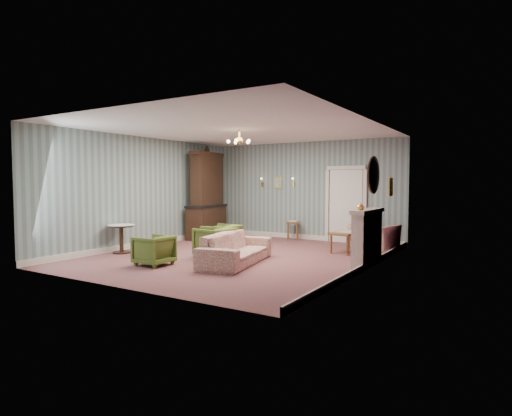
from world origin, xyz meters
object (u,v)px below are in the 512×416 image
Objects in this scene: dresser at (207,193)px; fireplace at (367,238)px; olive_chair_b at (215,241)px; pedestal_table at (121,239)px; olive_chair_a at (154,249)px; coffee_table at (348,242)px; wingback_chair at (374,233)px; olive_chair_c at (222,237)px; side_table_black at (370,241)px; sofa_chintz at (236,243)px.

fireplace is at bearing -26.82° from dresser.
olive_chair_b is 2.40m from pedestal_table.
fireplace is at bearing 15.67° from pedestal_table.
coffee_table is at bearing 141.49° from olive_chair_a.
dresser is (-5.08, -0.18, 0.94)m from wingback_chair.
olive_chair_c reaches higher than olive_chair_a.
wingback_chair is 1.77× the size of side_table_black.
side_table_black is 5.97m from pedestal_table.
side_table_black is (-0.42, 1.58, -0.29)m from fireplace.
coffee_table is at bearing -42.02° from sofa_chintz.
coffee_table is (-0.90, 1.43, -0.33)m from fireplace.
olive_chair_b reaches higher than coffee_table.
olive_chair_a is at bearing -130.97° from side_table_black.
fireplace reaches higher than olive_chair_b.
olive_chair_a is 0.49× the size of fireplace.
side_table_black is (0.00, -0.36, -0.16)m from wingback_chair.
olive_chair_a is 1.18× the size of side_table_black.
olive_chair_b reaches higher than side_table_black.
fireplace is at bearing -75.01° from side_table_black.
wingback_chair is 2.00m from fireplace.
fireplace reaches higher than pedestal_table.
olive_chair_b is 3.96m from wingback_chair.
olive_chair_a is 5.07m from side_table_black.
fireplace is 1.41× the size of coffee_table.
olive_chair_c is 1.34× the size of side_table_black.
wingback_chair reaches higher than olive_chair_b.
sofa_chintz is at bearing -125.71° from side_table_black.
coffee_table is 1.73× the size of side_table_black.
sofa_chintz is at bearing 76.63° from olive_chair_b.
coffee_table is at bearing 143.39° from olive_chair_b.
coffee_table is (2.53, 1.75, -0.13)m from olive_chair_c.
olive_chair_a is at bearing -75.31° from dresser.
coffee_table is at bearing -13.21° from dresser.
olive_chair_b is 0.28× the size of dresser.
olive_chair_c is 1.33m from sofa_chintz.
fireplace is 2.01× the size of pedestal_table.
pedestal_table is (-5.09, -3.13, 0.06)m from side_table_black.
pedestal_table is at bearing 84.72° from sofa_chintz.
coffee_table is at bearing -161.90° from side_table_black.
dresser is 3.47m from pedestal_table.
fireplace is 2.43× the size of side_table_black.
olive_chair_a is 0.89× the size of olive_chair_b.
coffee_table is at bearing 123.11° from olive_chair_c.
olive_chair_a is 0.88× the size of olive_chair_c.
olive_chair_b is 1.10× the size of pedestal_table.
olive_chair_a is at bearing 66.77° from wingback_chair.
dresser is at bearing 175.87° from coffee_table.
olive_chair_b is 0.75× the size of wingback_chair.
wingback_chair reaches higher than olive_chair_a.
olive_chair_b is 0.55× the size of fireplace.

